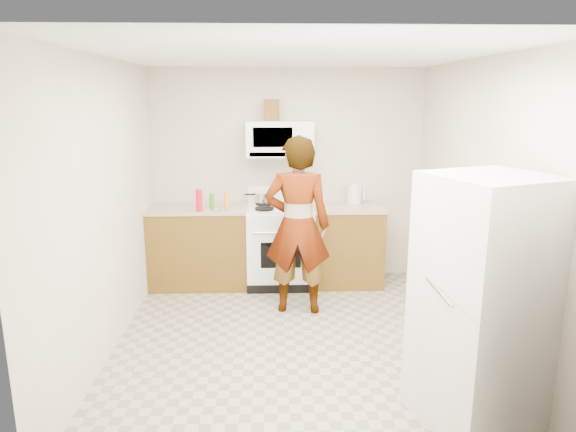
{
  "coord_description": "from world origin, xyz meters",
  "views": [
    {
      "loc": [
        -0.22,
        -4.29,
        2.18
      ],
      "look_at": [
        -0.04,
        0.55,
        1.04
      ],
      "focal_mm": 32.0,
      "sensor_mm": 36.0,
      "label": 1
    }
  ],
  "objects_px": {
    "gas_range": "(280,244)",
    "person": "(297,226)",
    "fridge": "(482,303)",
    "kettle": "(354,195)",
    "microwave": "(280,139)",
    "saucepan": "(263,197)"
  },
  "relations": [
    {
      "from": "gas_range",
      "to": "person",
      "type": "bearing_deg",
      "value": -78.68
    },
    {
      "from": "fridge",
      "to": "kettle",
      "type": "height_order",
      "value": "fridge"
    },
    {
      "from": "gas_range",
      "to": "fridge",
      "type": "distance_m",
      "value": 2.98
    },
    {
      "from": "microwave",
      "to": "fridge",
      "type": "xyz_separation_m",
      "value": [
        1.27,
        -2.8,
        -0.85
      ]
    },
    {
      "from": "fridge",
      "to": "person",
      "type": "bearing_deg",
      "value": 99.86
    },
    {
      "from": "person",
      "to": "saucepan",
      "type": "bearing_deg",
      "value": -64.85
    },
    {
      "from": "microwave",
      "to": "person",
      "type": "distance_m",
      "value": 1.23
    },
    {
      "from": "person",
      "to": "kettle",
      "type": "height_order",
      "value": "person"
    },
    {
      "from": "kettle",
      "to": "saucepan",
      "type": "bearing_deg",
      "value": 168.16
    },
    {
      "from": "gas_range",
      "to": "fridge",
      "type": "bearing_deg",
      "value": -64.54
    },
    {
      "from": "gas_range",
      "to": "microwave",
      "type": "xyz_separation_m",
      "value": [
        0.0,
        0.13,
        1.21
      ]
    },
    {
      "from": "microwave",
      "to": "fridge",
      "type": "distance_m",
      "value": 3.19
    },
    {
      "from": "microwave",
      "to": "saucepan",
      "type": "xyz_separation_m",
      "value": [
        -0.2,
        0.05,
        -0.69
      ]
    },
    {
      "from": "gas_range",
      "to": "person",
      "type": "xyz_separation_m",
      "value": [
        0.16,
        -0.79,
        0.42
      ]
    },
    {
      "from": "microwave",
      "to": "fridge",
      "type": "relative_size",
      "value": 0.45
    },
    {
      "from": "saucepan",
      "to": "microwave",
      "type": "bearing_deg",
      "value": -14.82
    },
    {
      "from": "fridge",
      "to": "kettle",
      "type": "bearing_deg",
      "value": 77.15
    },
    {
      "from": "gas_range",
      "to": "kettle",
      "type": "distance_m",
      "value": 1.05
    },
    {
      "from": "fridge",
      "to": "saucepan",
      "type": "distance_m",
      "value": 3.21
    },
    {
      "from": "person",
      "to": "fridge",
      "type": "xyz_separation_m",
      "value": [
        1.11,
        -1.88,
        -0.06
      ]
    },
    {
      "from": "microwave",
      "to": "person",
      "type": "bearing_deg",
      "value": -80.22
    },
    {
      "from": "gas_range",
      "to": "microwave",
      "type": "bearing_deg",
      "value": 90.0
    }
  ]
}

